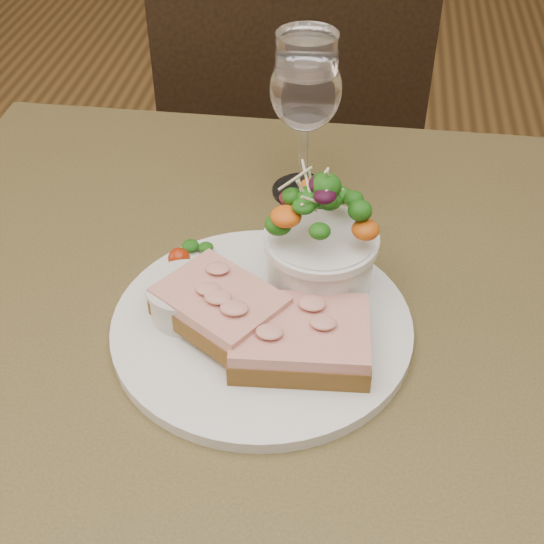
# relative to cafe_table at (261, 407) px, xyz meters

# --- Properties ---
(cafe_table) EXTENTS (0.80, 0.80, 0.75)m
(cafe_table) POSITION_rel_cafe_table_xyz_m (0.00, 0.00, 0.00)
(cafe_table) COLOR #40361B
(cafe_table) RESTS_ON ground
(chair_far) EXTENTS (0.53, 0.53, 0.90)m
(chair_far) POSITION_rel_cafe_table_xyz_m (-0.08, 0.73, -0.36)
(chair_far) COLOR black
(chair_far) RESTS_ON ground
(dinner_plate) EXTENTS (0.27, 0.27, 0.01)m
(dinner_plate) POSITION_rel_cafe_table_xyz_m (0.00, 0.01, 0.11)
(dinner_plate) COLOR silver
(dinner_plate) RESTS_ON cafe_table
(sandwich_front) EXTENTS (0.12, 0.10, 0.03)m
(sandwich_front) POSITION_rel_cafe_table_xyz_m (0.04, -0.03, 0.13)
(sandwich_front) COLOR #472913
(sandwich_front) RESTS_ON dinner_plate
(sandwich_back) EXTENTS (0.13, 0.12, 0.03)m
(sandwich_back) POSITION_rel_cafe_table_xyz_m (-0.03, -0.00, 0.14)
(sandwich_back) COLOR #472913
(sandwich_back) RESTS_ON dinner_plate
(ramekin) EXTENTS (0.07, 0.07, 0.04)m
(ramekin) POSITION_rel_cafe_table_xyz_m (-0.07, 0.01, 0.13)
(ramekin) COLOR beige
(ramekin) RESTS_ON dinner_plate
(salad_bowl) EXTENTS (0.10, 0.10, 0.13)m
(salad_bowl) POSITION_rel_cafe_table_xyz_m (0.05, 0.06, 0.17)
(salad_bowl) COLOR silver
(salad_bowl) RESTS_ON dinner_plate
(garnish) EXTENTS (0.05, 0.04, 0.02)m
(garnish) POSITION_rel_cafe_table_xyz_m (-0.08, 0.08, 0.12)
(garnish) COLOR #0F3B0A
(garnish) RESTS_ON dinner_plate
(wine_glass) EXTENTS (0.08, 0.08, 0.18)m
(wine_glass) POSITION_rel_cafe_table_xyz_m (0.01, 0.24, 0.22)
(wine_glass) COLOR white
(wine_glass) RESTS_ON cafe_table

